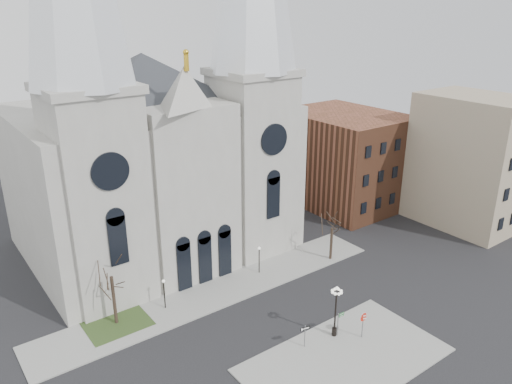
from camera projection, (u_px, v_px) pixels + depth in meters
ground at (282, 344)px, 45.72m from camera, size 160.00×160.00×0.00m
sidewalk_near at (345, 360)px, 43.61m from camera, size 18.00×10.00×0.14m
sidewalk_far at (218, 291)px, 53.95m from camera, size 40.00×6.00×0.14m
grass_patch at (117, 323)px, 48.56m from camera, size 6.00×5.00×0.18m
cathedral at (157, 105)px, 56.33m from camera, size 33.00×26.66×54.00m
bg_building_brick at (343, 158)px, 76.48m from camera, size 14.00×18.00×14.00m
bg_building_tan at (470, 161)px, 68.22m from camera, size 10.00×14.00×18.00m
tree_left at (111, 274)px, 46.62m from camera, size 3.20×3.20×7.50m
tree_right at (332, 226)px, 59.25m from camera, size 3.20×3.20×6.00m
ped_lamp_left at (164, 289)px, 50.18m from camera, size 0.32×0.32×3.26m
ped_lamp_right at (259, 255)px, 56.87m from camera, size 0.32×0.32×3.26m
stop_sign at (363, 320)px, 45.78m from camera, size 0.92×0.36×2.69m
globe_lamp at (336, 305)px, 45.56m from camera, size 1.49×1.49×5.23m
one_way_sign at (305, 332)px, 44.64m from camera, size 0.97×0.24×2.25m
street_name_sign at (339, 322)px, 46.29m from camera, size 0.76×0.10×2.39m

